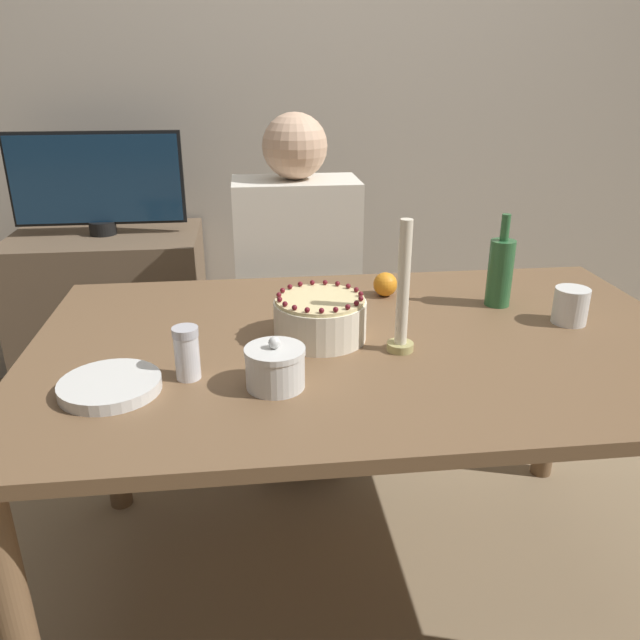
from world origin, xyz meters
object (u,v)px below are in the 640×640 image
bottle (500,271)px  tv_monitor (97,181)px  cake (320,318)px  person_man_blue_shirt (297,318)px  sugar_shaker (187,353)px  sugar_bowl (275,367)px  candle (403,299)px

bottle → tv_monitor: (-1.20, 0.94, 0.10)m
cake → tv_monitor: bearing=122.7°
person_man_blue_shirt → tv_monitor: 0.93m
sugar_shaker → tv_monitor: tv_monitor is taller
cake → tv_monitor: 1.32m
cake → bottle: bottle is taller
person_man_blue_shirt → tv_monitor: size_ratio=1.87×
cake → sugar_shaker: 0.33m
sugar_shaker → tv_monitor: size_ratio=0.17×
cake → sugar_bowl: cake is taller
sugar_bowl → bottle: bearing=32.6°
sugar_bowl → person_man_blue_shirt: bearing=82.7°
candle → person_man_blue_shirt: bearing=102.8°
sugar_bowl → tv_monitor: 1.46m
candle → cake: bearing=153.2°
cake → sugar_bowl: 0.25m
sugar_bowl → bottle: bottle is taller
bottle → sugar_shaker: bearing=-157.0°
sugar_shaker → person_man_blue_shirt: person_man_blue_shirt is taller
candle → person_man_blue_shirt: size_ratio=0.25×
cake → candle: 0.20m
cake → sugar_bowl: size_ratio=1.78×
cake → bottle: 0.52m
candle → bottle: (0.32, 0.25, -0.03)m
cake → sugar_bowl: (-0.11, -0.22, -0.01)m
person_man_blue_shirt → sugar_bowl: bearing=82.7°
sugar_bowl → bottle: size_ratio=0.49×
bottle → sugar_bowl: bearing=-147.4°
sugar_bowl → sugar_shaker: (-0.17, 0.06, 0.01)m
cake → sugar_shaker: size_ratio=1.92×
bottle → person_man_blue_shirt: 0.76m
bottle → cake: bearing=-161.5°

